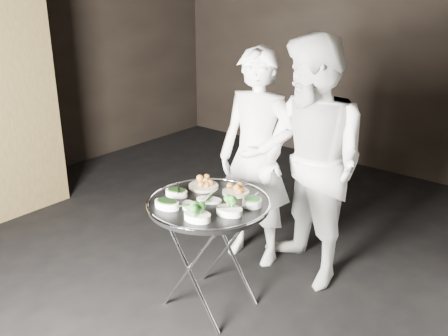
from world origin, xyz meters
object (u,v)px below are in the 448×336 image
Objects in this scene: waiter_left at (256,159)px; tray_stand at (209,250)px; serving_tray at (209,203)px; waiter_right at (311,164)px.

tray_stand is at bearing -87.12° from waiter_left.
waiter_right is (0.30, 0.72, 0.13)m from serving_tray.
waiter_right is at bearing -7.43° from waiter_left.
waiter_right is (0.45, 0.01, 0.06)m from waiter_left.
waiter_right is at bearing 67.33° from tray_stand.
tray_stand is 0.42× the size of waiter_right.
waiter_left is at bearing 101.98° from tray_stand.
waiter_left reaches higher than serving_tray.
serving_tray is at bearing 75.96° from tray_stand.
tray_stand is 0.83m from waiter_left.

